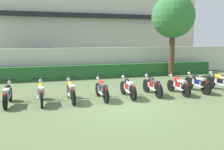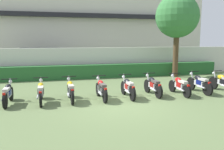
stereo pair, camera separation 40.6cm
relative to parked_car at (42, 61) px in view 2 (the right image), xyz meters
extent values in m
plane|color=#607547|center=(3.22, -9.89, -0.94)|extent=(60.00, 60.00, 0.00)
cube|color=beige|center=(3.22, 5.50, 3.16)|extent=(23.45, 6.00, 8.19)
cube|color=black|center=(3.22, 2.25, 3.57)|extent=(19.70, 0.50, 0.36)
cube|color=silver|center=(3.22, -2.48, 0.04)|extent=(22.28, 0.30, 1.94)
cube|color=#28602D|center=(3.22, -3.18, -0.50)|extent=(17.83, 0.70, 0.87)
cube|color=#9EA3A8|center=(0.05, 0.01, -0.20)|extent=(4.71, 2.43, 1.00)
cube|color=#2D333D|center=(-0.15, -0.02, 0.63)|extent=(2.90, 2.05, 0.65)
cylinder|color=black|center=(1.49, 1.13, -0.60)|extent=(0.70, 0.31, 0.68)
cylinder|color=black|center=(1.73, -0.70, -0.60)|extent=(0.70, 0.31, 0.68)
cylinder|color=black|center=(-1.63, 0.71, -0.60)|extent=(0.70, 0.31, 0.68)
cylinder|color=black|center=(-1.39, -1.12, -0.60)|extent=(0.70, 0.31, 0.68)
cylinder|color=#4C3823|center=(8.72, -4.02, 0.57)|extent=(0.36, 0.36, 3.01)
sphere|color=#387A3D|center=(8.72, -4.02, 3.06)|extent=(2.83, 2.83, 2.83)
cylinder|color=black|center=(-0.99, -8.03, -0.65)|extent=(0.10, 0.57, 0.57)
cylinder|color=black|center=(-1.01, -9.25, -0.65)|extent=(0.10, 0.57, 0.57)
cube|color=silver|center=(-1.00, -8.69, -0.50)|extent=(0.21, 0.60, 0.22)
ellipsoid|color=black|center=(-1.00, -8.52, -0.27)|extent=(0.23, 0.44, 0.22)
cube|color=beige|center=(-1.00, -8.92, -0.29)|extent=(0.21, 0.52, 0.10)
cube|color=red|center=(-1.01, -9.35, -0.37)|extent=(0.10, 0.08, 0.08)
cylinder|color=silver|center=(-0.99, -8.12, -0.33)|extent=(0.06, 0.23, 0.65)
cylinder|color=black|center=(-0.99, -8.21, -0.01)|extent=(0.60, 0.05, 0.04)
sphere|color=silver|center=(-0.98, -8.01, -0.15)|extent=(0.14, 0.14, 0.14)
cylinder|color=silver|center=(-1.13, -8.94, -0.63)|extent=(0.08, 0.55, 0.07)
cube|color=navy|center=(-1.00, -8.74, -0.45)|extent=(0.25, 0.37, 0.20)
cylinder|color=black|center=(0.22, -8.06, -0.64)|extent=(0.10, 0.59, 0.59)
cylinder|color=black|center=(0.24, -9.37, -0.64)|extent=(0.10, 0.59, 0.59)
cube|color=silver|center=(0.23, -8.77, -0.49)|extent=(0.21, 0.60, 0.22)
ellipsoid|color=yellow|center=(0.23, -8.60, -0.26)|extent=(0.23, 0.44, 0.22)
cube|color=beige|center=(0.24, -9.00, -0.28)|extent=(0.21, 0.52, 0.10)
cube|color=red|center=(0.25, -9.47, -0.36)|extent=(0.10, 0.08, 0.08)
cylinder|color=silver|center=(0.22, -8.15, -0.32)|extent=(0.05, 0.23, 0.65)
cylinder|color=black|center=(0.22, -8.24, 0.00)|extent=(0.60, 0.05, 0.04)
sphere|color=silver|center=(0.22, -8.04, -0.14)|extent=(0.14, 0.14, 0.14)
cylinder|color=silver|center=(0.12, -9.02, -0.62)|extent=(0.08, 0.55, 0.07)
cube|color=black|center=(0.23, -8.82, -0.44)|extent=(0.25, 0.36, 0.20)
cylinder|color=black|center=(1.37, -8.12, -0.63)|extent=(0.11, 0.62, 0.62)
cylinder|color=black|center=(1.41, -9.35, -0.63)|extent=(0.11, 0.62, 0.62)
cube|color=silver|center=(1.39, -8.78, -0.48)|extent=(0.22, 0.61, 0.22)
ellipsoid|color=yellow|center=(1.39, -8.61, -0.25)|extent=(0.23, 0.45, 0.22)
cube|color=#B2ADA3|center=(1.40, -9.01, -0.27)|extent=(0.22, 0.53, 0.10)
cube|color=red|center=(1.41, -9.45, -0.35)|extent=(0.10, 0.08, 0.08)
cylinder|color=silver|center=(1.38, -8.21, -0.31)|extent=(0.06, 0.23, 0.65)
cylinder|color=black|center=(1.38, -8.30, 0.01)|extent=(0.60, 0.05, 0.04)
sphere|color=silver|center=(1.37, -8.10, -0.13)|extent=(0.14, 0.14, 0.14)
cylinder|color=silver|center=(1.28, -9.04, -0.61)|extent=(0.09, 0.55, 0.07)
cube|color=black|center=(1.40, -8.83, -0.43)|extent=(0.25, 0.37, 0.20)
cylinder|color=black|center=(2.66, -8.15, -0.64)|extent=(0.11, 0.60, 0.60)
cylinder|color=black|center=(2.69, -9.39, -0.64)|extent=(0.11, 0.60, 0.60)
cube|color=silver|center=(2.67, -8.82, -0.49)|extent=(0.22, 0.61, 0.22)
ellipsoid|color=red|center=(2.67, -8.65, -0.26)|extent=(0.23, 0.45, 0.22)
cube|color=#4C4742|center=(2.68, -9.05, -0.28)|extent=(0.21, 0.53, 0.10)
cube|color=red|center=(2.69, -9.49, -0.36)|extent=(0.10, 0.08, 0.08)
cylinder|color=silver|center=(2.66, -8.24, -0.32)|extent=(0.06, 0.23, 0.65)
cylinder|color=black|center=(2.66, -8.33, 0.00)|extent=(0.60, 0.05, 0.04)
sphere|color=silver|center=(2.66, -8.13, -0.14)|extent=(0.14, 0.14, 0.14)
cylinder|color=silver|center=(2.56, -9.08, -0.62)|extent=(0.08, 0.55, 0.07)
cube|color=black|center=(2.68, -8.87, -0.44)|extent=(0.25, 0.37, 0.20)
cylinder|color=black|center=(3.85, -8.14, -0.63)|extent=(0.09, 0.61, 0.61)
cylinder|color=black|center=(3.85, -9.36, -0.63)|extent=(0.09, 0.61, 0.61)
cube|color=silver|center=(3.85, -8.80, -0.48)|extent=(0.20, 0.60, 0.22)
ellipsoid|color=black|center=(3.85, -8.63, -0.25)|extent=(0.22, 0.44, 0.22)
cube|color=beige|center=(3.85, -9.03, -0.27)|extent=(0.20, 0.52, 0.10)
cube|color=red|center=(3.85, -9.46, -0.35)|extent=(0.10, 0.08, 0.08)
cylinder|color=silver|center=(3.85, -8.23, -0.31)|extent=(0.05, 0.23, 0.65)
cylinder|color=black|center=(3.85, -8.32, 0.01)|extent=(0.60, 0.04, 0.04)
sphere|color=silver|center=(3.85, -8.12, -0.13)|extent=(0.14, 0.14, 0.14)
cylinder|color=silver|center=(3.73, -9.05, -0.61)|extent=(0.07, 0.55, 0.07)
cube|color=#A51414|center=(3.85, -8.85, -0.43)|extent=(0.24, 0.36, 0.20)
cylinder|color=black|center=(5.05, -8.03, -0.62)|extent=(0.10, 0.62, 0.62)
cylinder|color=black|center=(5.07, -9.24, -0.62)|extent=(0.10, 0.62, 0.62)
cube|color=silver|center=(5.06, -8.69, -0.47)|extent=(0.21, 0.60, 0.22)
ellipsoid|color=black|center=(5.06, -8.52, -0.24)|extent=(0.23, 0.44, 0.22)
cube|color=#4C4742|center=(5.07, -8.92, -0.26)|extent=(0.21, 0.52, 0.10)
cube|color=red|center=(5.07, -9.34, -0.34)|extent=(0.10, 0.08, 0.08)
cylinder|color=silver|center=(5.05, -8.12, -0.30)|extent=(0.05, 0.23, 0.65)
cylinder|color=black|center=(5.06, -8.21, 0.02)|extent=(0.60, 0.04, 0.04)
sphere|color=silver|center=(5.05, -8.01, -0.12)|extent=(0.14, 0.14, 0.14)
cylinder|color=silver|center=(4.95, -8.94, -0.60)|extent=(0.08, 0.55, 0.07)
cube|color=#A51414|center=(5.06, -8.74, -0.42)|extent=(0.24, 0.36, 0.20)
cylinder|color=black|center=(6.27, -8.20, -0.65)|extent=(0.10, 0.57, 0.57)
cylinder|color=black|center=(6.29, -9.46, -0.65)|extent=(0.10, 0.57, 0.57)
cube|color=silver|center=(6.28, -8.88, -0.50)|extent=(0.21, 0.60, 0.22)
ellipsoid|color=red|center=(6.28, -8.71, -0.27)|extent=(0.23, 0.44, 0.22)
cube|color=beige|center=(6.29, -9.11, -0.29)|extent=(0.21, 0.52, 0.10)
cube|color=red|center=(6.30, -9.56, -0.37)|extent=(0.10, 0.08, 0.08)
cylinder|color=silver|center=(6.28, -8.29, -0.33)|extent=(0.05, 0.23, 0.65)
cylinder|color=black|center=(6.28, -8.38, -0.01)|extent=(0.60, 0.05, 0.04)
sphere|color=silver|center=(6.27, -8.18, -0.15)|extent=(0.14, 0.14, 0.14)
cylinder|color=silver|center=(6.17, -9.13, -0.63)|extent=(0.08, 0.55, 0.07)
cube|color=#A51414|center=(6.29, -8.93, -0.45)|extent=(0.25, 0.36, 0.20)
cylinder|color=black|center=(7.37, -8.06, -0.62)|extent=(0.12, 0.64, 0.63)
cylinder|color=black|center=(7.42, -9.31, -0.62)|extent=(0.12, 0.64, 0.63)
cube|color=silver|center=(7.40, -8.74, -0.47)|extent=(0.22, 0.61, 0.22)
ellipsoid|color=black|center=(7.39, -8.57, -0.24)|extent=(0.24, 0.45, 0.22)
cube|color=beige|center=(7.41, -8.97, -0.26)|extent=(0.22, 0.53, 0.10)
cube|color=red|center=(7.43, -9.41, -0.34)|extent=(0.10, 0.08, 0.08)
cylinder|color=silver|center=(7.37, -8.15, -0.30)|extent=(0.06, 0.23, 0.65)
cylinder|color=black|center=(7.38, -8.24, 0.02)|extent=(0.60, 0.06, 0.04)
sphere|color=silver|center=(7.37, -8.04, -0.12)|extent=(0.14, 0.14, 0.14)
cylinder|color=silver|center=(7.29, -8.99, -0.60)|extent=(0.09, 0.55, 0.07)
cube|color=navy|center=(7.40, -8.79, -0.42)|extent=(0.25, 0.37, 0.20)
cylinder|color=black|center=(8.60, -8.14, -0.62)|extent=(0.12, 0.63, 0.63)
cube|color=silver|center=(8.63, -8.83, -0.47)|extent=(0.23, 0.61, 0.22)
ellipsoid|color=yellow|center=(8.62, -8.66, -0.24)|extent=(0.24, 0.45, 0.22)
cylinder|color=silver|center=(8.60, -8.23, -0.30)|extent=(0.06, 0.23, 0.65)
cylinder|color=black|center=(8.61, -8.32, 0.02)|extent=(0.60, 0.06, 0.04)
sphere|color=silver|center=(8.60, -8.12, -0.12)|extent=(0.14, 0.14, 0.14)
cube|color=black|center=(8.63, -8.88, -0.42)|extent=(0.26, 0.37, 0.20)
camera|label=1|loc=(0.31, -18.29, 1.58)|focal=38.27mm
camera|label=2|loc=(0.70, -18.40, 1.58)|focal=38.27mm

